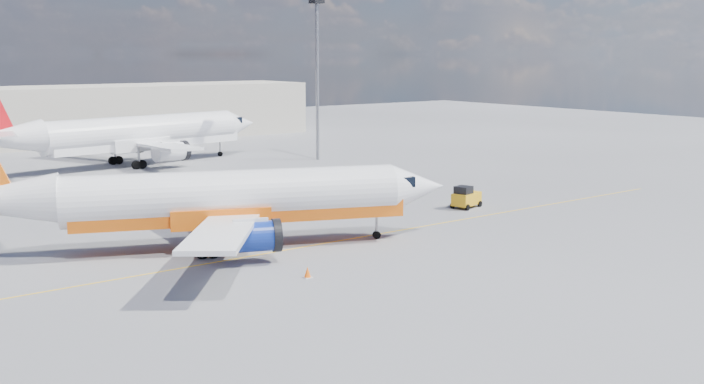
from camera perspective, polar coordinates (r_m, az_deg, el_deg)
ground at (r=51.09m, az=1.13°, el=-4.19°), size 240.00×240.00×0.00m
taxi_line at (r=53.42m, az=-0.85°, el=-3.55°), size 70.00×0.15×0.01m
terminal_main at (r=119.78m, az=-19.50°, el=5.34°), size 70.00×14.00×8.00m
main_jet at (r=51.33m, az=-9.72°, el=-0.53°), size 32.06×24.21×9.82m
second_jet at (r=92.17m, az=-15.58°, el=4.07°), size 35.80×27.90×10.82m
gse_tug at (r=65.30m, az=8.28°, el=-0.38°), size 2.88×2.19×1.86m
traffic_cone at (r=44.72m, az=-3.26°, el=-5.86°), size 0.45×0.45×0.64m
floodlight_mast at (r=93.85m, az=-2.55°, el=9.22°), size 1.37×1.37×18.80m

